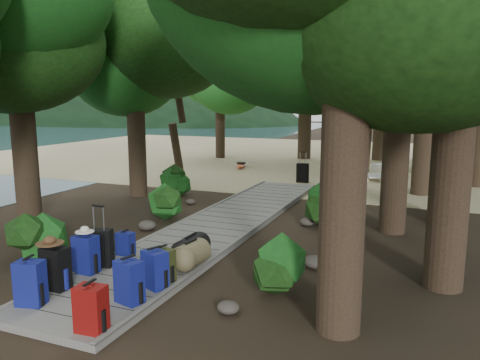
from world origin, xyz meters
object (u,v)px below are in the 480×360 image
at_px(backpack_left_c, 86,252).
at_px(sun_lounger, 376,173).
at_px(backpack_right_c, 155,267).
at_px(kayak, 241,164).
at_px(backpack_right_d, 162,263).
at_px(backpack_left_a, 30,281).
at_px(backpack_left_b, 55,266).
at_px(suitcase_on_boardwalk, 100,248).
at_px(backpack_right_a, 91,306).
at_px(lone_suitcase_on_sand, 303,173).
at_px(duffel_right_khaki, 191,254).
at_px(backpack_left_d, 125,242).
at_px(backpack_right_b, 129,279).
at_px(duffel_right_black, 191,248).

height_order(backpack_left_c, sun_lounger, backpack_left_c).
bearing_deg(sun_lounger, backpack_left_c, -118.69).
height_order(backpack_left_c, backpack_right_c, backpack_left_c).
bearing_deg(kayak, backpack_right_d, -90.99).
bearing_deg(backpack_left_a, backpack_right_c, 28.54).
xyz_separation_m(backpack_left_b, suitcase_on_boardwalk, (-0.01, 1.12, -0.04)).
bearing_deg(backpack_right_a, lone_suitcase_on_sand, 87.86).
bearing_deg(backpack_right_d, backpack_right_a, -77.76).
relative_size(backpack_left_a, lone_suitcase_on_sand, 1.03).
height_order(duffel_right_khaki, kayak, duffel_right_khaki).
bearing_deg(backpack_left_c, kayak, 101.60).
relative_size(backpack_right_c, kayak, 0.21).
height_order(backpack_left_b, kayak, backpack_left_b).
height_order(backpack_right_c, kayak, backpack_right_c).
bearing_deg(lone_suitcase_on_sand, backpack_left_d, -103.56).
bearing_deg(backpack_right_b, backpack_right_d, 104.57).
bearing_deg(backpack_left_d, duffel_right_khaki, -2.95).
bearing_deg(duffel_right_black, kayak, 108.84).
bearing_deg(backpack_left_b, backpack_right_c, 25.93).
distance_m(backpack_right_b, backpack_right_d, 0.92).
bearing_deg(backpack_left_c, backpack_right_d, 7.23).
bearing_deg(backpack_left_a, duffel_right_khaki, 44.53).
bearing_deg(suitcase_on_boardwalk, backpack_right_d, -25.04).
distance_m(duffel_right_black, sun_lounger, 11.52).
xyz_separation_m(backpack_right_b, sun_lounger, (2.17, 13.33, -0.16)).
height_order(backpack_left_c, backpack_right_d, backpack_left_c).
xyz_separation_m(backpack_right_d, duffel_right_black, (-0.04, 1.11, -0.07)).
distance_m(backpack_right_c, backpack_right_d, 0.28).
bearing_deg(backpack_left_d, lone_suitcase_on_sand, 84.40).
distance_m(backpack_left_b, lone_suitcase_on_sand, 11.83).
relative_size(backpack_right_b, sun_lounger, 0.39).
xyz_separation_m(backpack_left_c, sun_lounger, (3.62, 12.57, -0.17)).
xyz_separation_m(backpack_left_b, sun_lounger, (3.58, 13.34, -0.18)).
bearing_deg(duffel_right_khaki, kayak, 114.91).
relative_size(duffel_right_black, lone_suitcase_on_sand, 1.02).
relative_size(backpack_right_c, duffel_right_khaki, 1.02).
bearing_deg(sun_lounger, backpack_left_b, -117.68).
xyz_separation_m(backpack_right_c, kayak, (-4.10, 13.88, -0.28)).
bearing_deg(kayak, suitcase_on_boardwalk, -96.50).
distance_m(backpack_right_c, kayak, 14.47).
xyz_separation_m(backpack_right_a, suitcase_on_boardwalk, (-1.49, 2.05, -0.00)).
bearing_deg(backpack_right_c, lone_suitcase_on_sand, 115.68).
bearing_deg(backpack_right_c, backpack_right_b, -70.81).
xyz_separation_m(backpack_right_c, lone_suitcase_on_sand, (-0.43, 11.14, -0.08)).
height_order(backpack_left_a, backpack_right_d, backpack_left_a).
xyz_separation_m(backpack_right_d, lone_suitcase_on_sand, (-0.39, 10.86, -0.04)).
bearing_deg(suitcase_on_boardwalk, backpack_left_b, -106.51).
height_order(backpack_right_d, kayak, backpack_right_d).
xyz_separation_m(backpack_right_a, duffel_right_khaki, (0.05, 2.69, -0.12)).
distance_m(duffel_right_black, suitcase_on_boardwalk, 1.67).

